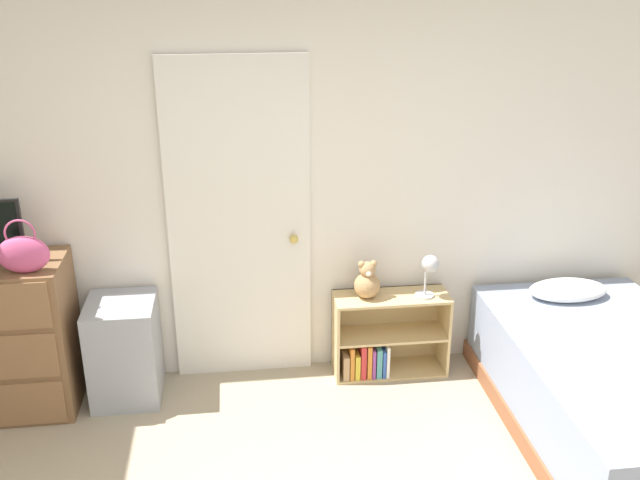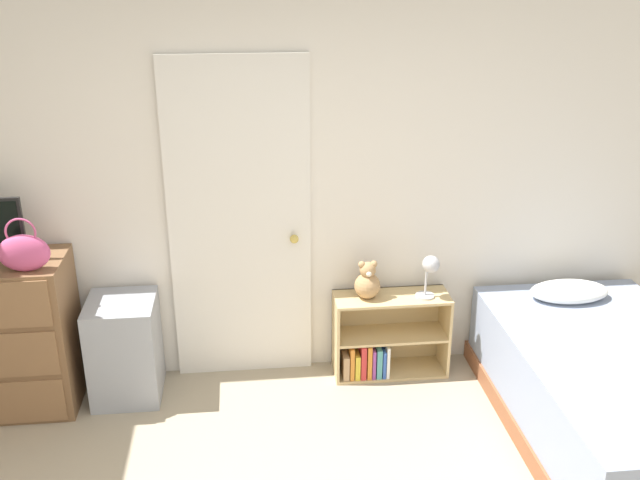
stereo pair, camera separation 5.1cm
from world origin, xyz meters
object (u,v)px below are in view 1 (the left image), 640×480
(handbag, at_px, (23,254))
(desk_lamp, at_px, (430,268))
(bookshelf, at_px, (381,341))
(storage_bin, at_px, (125,350))
(teddy_bear, at_px, (367,282))
(bed, at_px, (613,391))

(handbag, height_order, desk_lamp, handbag)
(handbag, bearing_deg, bookshelf, 7.21)
(handbag, bearing_deg, storage_bin, 21.96)
(desk_lamp, bearing_deg, storage_bin, -178.91)
(teddy_bear, relative_size, desk_lamp, 0.88)
(desk_lamp, distance_m, bed, 1.28)
(desk_lamp, bearing_deg, bed, -40.29)
(bookshelf, height_order, bed, bed)
(bookshelf, bearing_deg, desk_lamp, -9.21)
(bed, bearing_deg, handbag, 170.54)
(bookshelf, bearing_deg, teddy_bear, -177.27)
(teddy_bear, height_order, desk_lamp, desk_lamp)
(storage_bin, bearing_deg, bookshelf, 2.91)
(handbag, height_order, teddy_bear, handbag)
(handbag, relative_size, bed, 0.17)
(handbag, distance_m, bookshelf, 2.28)
(teddy_bear, bearing_deg, storage_bin, -177.08)
(handbag, height_order, bookshelf, handbag)
(bookshelf, bearing_deg, storage_bin, -177.09)
(bookshelf, distance_m, desk_lamp, 0.61)
(handbag, relative_size, storage_bin, 0.48)
(handbag, relative_size, bookshelf, 0.42)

